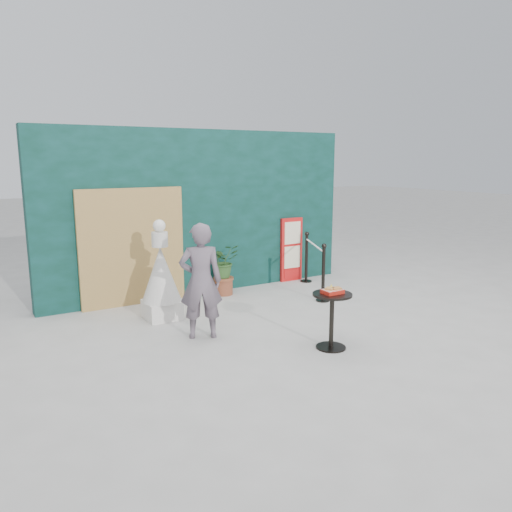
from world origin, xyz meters
name	(u,v)px	position (x,y,z in m)	size (l,w,h in m)	color
ground	(301,341)	(0.00, 0.00, 0.00)	(60.00, 60.00, 0.00)	#ADAAA5
back_wall	(202,212)	(0.00, 3.15, 1.50)	(6.00, 0.30, 3.00)	black
bamboo_fence	(133,247)	(-1.40, 2.94, 1.00)	(1.80, 0.08, 2.00)	tan
woman	(201,281)	(-1.10, 0.86, 0.81)	(0.59, 0.39, 1.63)	#625460
menu_board	(291,250)	(1.90, 2.95, 0.65)	(0.50, 0.07, 1.30)	red
statue	(161,279)	(-1.27, 1.95, 0.64)	(0.61, 0.61, 1.57)	silver
cafe_table	(332,312)	(0.20, -0.40, 0.50)	(0.52, 0.52, 0.75)	black
food_basket	(332,291)	(0.20, -0.40, 0.79)	(0.26, 0.19, 0.11)	#B51F13
planter	(223,266)	(0.21, 2.71, 0.55)	(0.55, 0.48, 0.94)	brown
stanchion_barrier	(314,265)	(1.81, 2.07, 0.49)	(0.84, 1.54, 1.03)	black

